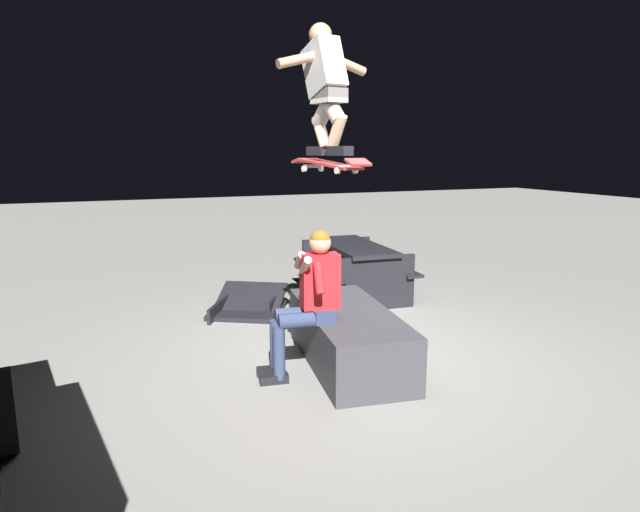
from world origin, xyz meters
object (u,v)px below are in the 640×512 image
(skateboard, at_px, (329,164))
(picnic_table_back, at_px, (354,262))
(person_sitting_on_ledge, at_px, (308,296))
(ledge_box_main, at_px, (348,336))
(skater_airborne, at_px, (325,83))
(kicker_ramp, at_px, (248,307))

(skateboard, bearing_deg, picnic_table_back, -30.79)
(picnic_table_back, bearing_deg, person_sitting_on_ledge, 145.85)
(skateboard, xyz_separation_m, picnic_table_back, (2.44, -1.46, -1.45))
(skateboard, height_order, picnic_table_back, skateboard)
(ledge_box_main, height_order, skater_airborne, skater_airborne)
(ledge_box_main, relative_size, skater_airborne, 1.72)
(kicker_ramp, bearing_deg, skateboard, -175.59)
(person_sitting_on_ledge, bearing_deg, ledge_box_main, -70.91)
(person_sitting_on_ledge, distance_m, skater_airborne, 1.87)
(person_sitting_on_ledge, distance_m, skateboard, 1.19)
(person_sitting_on_ledge, xyz_separation_m, skater_airborne, (0.04, -0.18, 1.86))
(ledge_box_main, height_order, kicker_ramp, ledge_box_main)
(skateboard, distance_m, picnic_table_back, 3.19)
(picnic_table_back, bearing_deg, ledge_box_main, 152.75)
(skater_airborne, bearing_deg, skateboard, -171.37)
(skater_airborne, bearing_deg, ledge_box_main, -67.38)
(skateboard, xyz_separation_m, kicker_ramp, (2.23, 0.17, -1.88))
(ledge_box_main, bearing_deg, skateboard, 121.88)
(skater_airborne, xyz_separation_m, picnic_table_back, (2.39, -1.47, -2.13))
(ledge_box_main, height_order, person_sitting_on_ledge, person_sitting_on_ledge)
(kicker_ramp, bearing_deg, picnic_table_back, -82.49)
(skateboard, relative_size, skater_airborne, 0.93)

